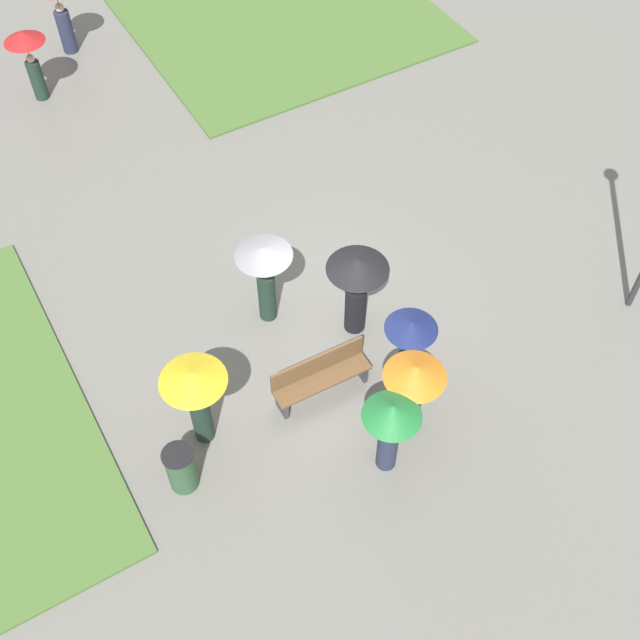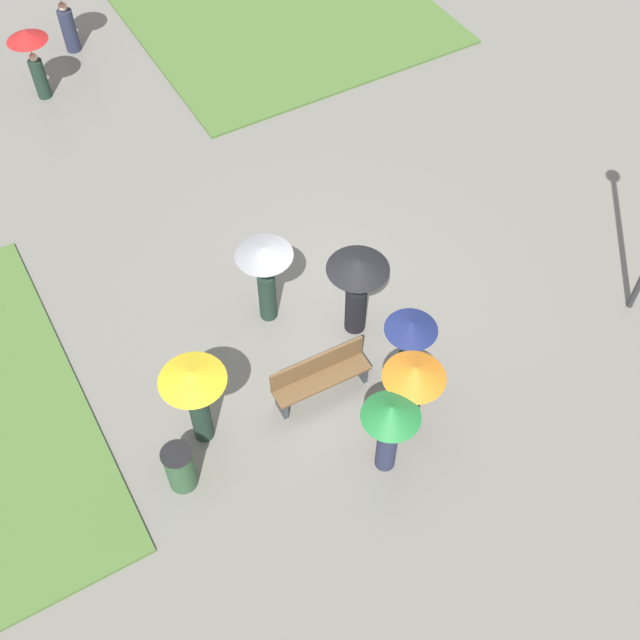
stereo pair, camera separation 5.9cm
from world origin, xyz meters
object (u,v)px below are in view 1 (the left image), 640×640
(crowd_person_grey, at_px, (265,269))
(lone_walker_mid_plaza, at_px, (60,8))
(trash_bin, at_px, (181,469))
(crowd_person_orange, at_px, (413,384))
(crowd_person_green, at_px, (391,423))
(crowd_person_navy, at_px, (409,340))
(lone_walker_near_lawn, at_px, (28,52))
(park_bench, at_px, (320,375))
(crowd_person_yellow, at_px, (196,392))
(crowd_person_black, at_px, (357,281))

(crowd_person_grey, relative_size, lone_walker_mid_plaza, 1.01)
(trash_bin, distance_m, crowd_person_grey, 3.82)
(crowd_person_orange, distance_m, crowd_person_grey, 3.48)
(crowd_person_orange, height_order, crowd_person_green, crowd_person_orange)
(crowd_person_navy, relative_size, lone_walker_near_lawn, 0.96)
(crowd_person_grey, bearing_deg, crowd_person_orange, 107.28)
(park_bench, distance_m, crowd_person_navy, 1.69)
(crowd_person_yellow, height_order, crowd_person_green, crowd_person_yellow)
(trash_bin, xyz_separation_m, crowd_person_grey, (2.84, 2.41, 0.84))
(lone_walker_mid_plaza, bearing_deg, crowd_person_grey, -28.09)
(park_bench, height_order, crowd_person_yellow, crowd_person_yellow)
(crowd_person_yellow, xyz_separation_m, crowd_person_black, (3.46, 0.71, -0.05))
(park_bench, distance_m, crowd_person_yellow, 2.36)
(crowd_person_grey, distance_m, lone_walker_near_lawn, 8.87)
(park_bench, relative_size, crowd_person_navy, 1.05)
(park_bench, distance_m, crowd_person_black, 1.79)
(trash_bin, relative_size, crowd_person_grey, 0.51)
(crowd_person_black, xyz_separation_m, lone_walker_mid_plaza, (-1.61, 11.29, -0.12))
(crowd_person_yellow, relative_size, lone_walker_near_lawn, 1.07)
(trash_bin, xyz_separation_m, lone_walker_near_lawn, (1.26, 11.14, 0.78))
(crowd_person_green, distance_m, lone_walker_near_lawn, 12.63)
(crowd_person_yellow, distance_m, lone_walker_mid_plaza, 12.14)
(trash_bin, relative_size, crowd_person_navy, 0.56)
(crowd_person_orange, distance_m, crowd_person_black, 2.32)
(crowd_person_yellow, bearing_deg, crowd_person_navy, -165.55)
(crowd_person_green, height_order, crowd_person_grey, crowd_person_grey)
(park_bench, xyz_separation_m, crowd_person_green, (0.22, -1.80, 0.81))
(trash_bin, height_order, crowd_person_yellow, crowd_person_yellow)
(crowd_person_black, distance_m, lone_walker_mid_plaza, 11.40)
(park_bench, xyz_separation_m, lone_walker_mid_plaza, (-0.33, 12.20, 0.72))
(trash_bin, relative_size, crowd_person_green, 0.54)
(crowd_person_black, height_order, lone_walker_near_lawn, crowd_person_black)
(lone_walker_mid_plaza, bearing_deg, crowd_person_green, -27.67)
(crowd_person_green, xyz_separation_m, crowd_person_grey, (-0.22, 3.77, 0.04))
(crowd_person_orange, xyz_separation_m, crowd_person_yellow, (-3.10, 1.59, 0.07))
(park_bench, relative_size, crowd_person_black, 0.96)
(crowd_person_navy, bearing_deg, trash_bin, 22.36)
(trash_bin, relative_size, lone_walker_near_lawn, 0.54)
(lone_walker_near_lawn, bearing_deg, crowd_person_green, -82.73)
(trash_bin, relative_size, lone_walker_mid_plaza, 0.52)
(crowd_person_black, height_order, lone_walker_mid_plaza, crowd_person_black)
(trash_bin, distance_m, crowd_person_orange, 3.98)
(crowd_person_orange, bearing_deg, crowd_person_green, 113.46)
(crowd_person_grey, bearing_deg, crowd_person_black, 142.37)
(crowd_person_yellow, bearing_deg, crowd_person_green, 166.63)
(crowd_person_yellow, xyz_separation_m, lone_walker_near_lawn, (0.59, 10.49, -0.11))
(crowd_person_yellow, distance_m, crowd_person_black, 3.53)
(crowd_person_green, relative_size, lone_walker_mid_plaza, 0.95)
(crowd_person_black, bearing_deg, crowd_person_orange, -121.95)
(crowd_person_yellow, distance_m, lone_walker_near_lawn, 10.51)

